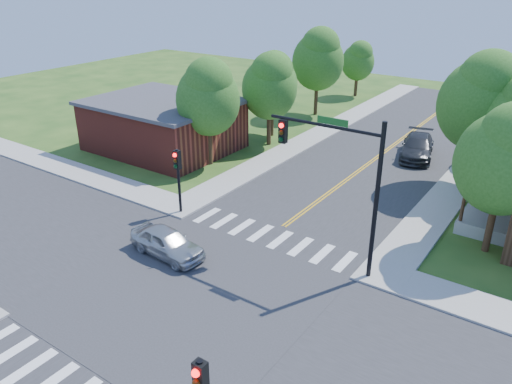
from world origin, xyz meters
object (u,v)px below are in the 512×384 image
Objects in this scene: signal_mast_ne at (341,169)px; signal_pole_nw at (178,170)px; car_dgrey at (417,147)px; car_silver at (167,243)px.

signal_pole_nw is (-9.51, -0.01, -2.19)m from signal_mast_ne.
signal_mast_ne is 1.27× the size of car_dgrey.
car_dgrey is at bearing 95.63° from signal_mast_ne.
car_silver is (2.54, -3.66, -1.98)m from signal_pole_nw.
signal_pole_nw reaches higher than car_dgrey.
car_dgrey is at bearing -10.72° from car_silver.
signal_pole_nw is at bearing -129.50° from car_dgrey.
car_silver is at bearing -118.82° from car_dgrey.
signal_mast_ne is 1.89× the size of signal_pole_nw.
car_dgrey reaches higher than car_silver.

